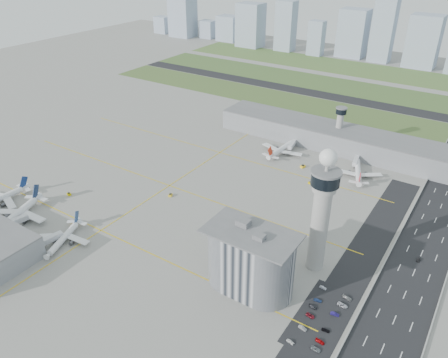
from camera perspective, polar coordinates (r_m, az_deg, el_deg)
The scene contains 55 objects.
ground at distance 249.64m, azimuth -4.45°, elevation -6.30°, with size 1000.00×1000.00×0.00m, color #9B9991.
grass_strip_0 at distance 435.52m, azimuth 11.79°, elevation 9.25°, with size 480.00×50.00×0.08m, color #47602D.
grass_strip_1 at distance 502.80m, azimuth 15.19°, elevation 11.55°, with size 480.00×60.00×0.08m, color #425F2D.
grass_strip_2 at distance 576.66m, azimuth 17.97°, elevation 13.37°, with size 480.00×70.00×0.08m, color #496A32.
runway at distance 468.41m, azimuth 13.59°, elevation 10.47°, with size 480.00×22.00×0.10m, color black.
highway at distance 215.01m, azimuth 21.77°, elevation -15.74°, with size 28.00×500.00×0.10m, color black.
barrier_left at distance 215.90m, azimuth 18.14°, elevation -14.50°, with size 0.60×500.00×1.20m, color #9E9E99.
barrier_right at distance 214.29m, azimuth 25.53°, elevation -16.71°, with size 0.60×500.00×1.20m, color #9E9E99.
landside_road at distance 210.74m, azimuth 14.36°, elevation -15.32°, with size 18.00×260.00×0.08m, color black.
parking_lot at distance 202.84m, azimuth 12.56°, elevation -17.22°, with size 20.00×44.00×0.10m, color black.
taxiway_line_h_0 at distance 255.95m, azimuth -15.78°, elevation -6.48°, with size 260.00×0.60×0.01m, color yellow.
taxiway_line_h_1 at distance 290.71m, azimuth -7.14°, elevation -0.86°, with size 260.00×0.60×0.01m, color yellow.
taxiway_line_h_2 at distance 332.73m, azimuth -0.54°, elevation 3.48°, with size 260.00×0.60×0.01m, color yellow.
taxiway_line_v at distance 290.71m, azimuth -7.14°, elevation -0.86°, with size 0.60×260.00×0.01m, color yellow.
control_tower at distance 206.94m, azimuth 12.66°, elevation -3.59°, with size 14.00×14.00×64.50m.
secondary_tower at distance 347.10m, azimuth 14.85°, elevation 6.99°, with size 8.60×8.60×31.90m.
admin_building at distance 202.71m, azimuth 3.47°, elevation -10.53°, with size 42.00×24.00×33.50m.
terminal_pier at distance 346.80m, azimuth 16.06°, elevation 4.83°, with size 210.00×32.00×15.80m.
airplane_near_b at distance 278.74m, azimuth -25.61°, elevation -3.78°, with size 44.03×37.43×12.33m, color white, non-canonical shape.
airplane_near_c at distance 250.00m, azimuth -20.33°, elevation -6.89°, with size 34.92×29.69×9.78m, color white, non-canonical shape.
airplane_far_a at distance 333.55m, azimuth 7.64°, elevation 4.33°, with size 39.93×33.94×11.18m, color white, non-canonical shape.
airplane_far_b at distance 311.94m, azimuth 17.16°, elevation 1.30°, with size 37.81×32.14×10.59m, color white, non-canonical shape.
jet_bridge_near_1 at distance 271.92m, azimuth -26.84°, elevation -5.80°, with size 14.00×3.00×5.70m, color silver, non-canonical shape.
jet_bridge_near_2 at distance 249.43m, azimuth -23.15°, elevation -8.20°, with size 14.00×3.00×5.70m, color silver, non-canonical shape.
jet_bridge_far_0 at distance 346.73m, azimuth 9.17°, elevation 4.72°, with size 14.00×3.00×5.70m, color silver, non-canonical shape.
jet_bridge_far_1 at distance 331.94m, azimuth 16.97°, elevation 2.60°, with size 14.00×3.00×5.70m, color silver, non-canonical shape.
tug_0 at distance 290.89m, azimuth -24.71°, elevation -3.39°, with size 2.03×2.95×1.71m, color #CF9D07, non-canonical shape.
tug_1 at distance 294.84m, azimuth -19.60°, elevation -1.84°, with size 1.94×2.82×1.64m, color #E3C503, non-canonical shape.
tug_2 at distance 265.61m, azimuth -18.91°, elevation -5.32°, with size 2.42×3.52×2.04m, color #FCA81E, non-canonical shape.
tug_3 at distance 278.73m, azimuth -7.01°, elevation -2.07°, with size 2.01×2.93×1.70m, color yellow, non-canonical shape.
tug_4 at distance 315.62m, azimuth 10.27°, elevation 1.66°, with size 2.36×3.44×2.00m, color yellow, non-canonical shape.
tug_5 at distance 295.82m, azimuth 11.22°, elevation -0.48°, with size 1.89×2.74×1.59m, color #DAB302, non-canonical shape.
car_lot_0 at distance 191.01m, azimuth 8.67°, elevation -20.26°, with size 1.38×3.42×1.17m, color white.
car_lot_1 at distance 196.47m, azimuth 10.21°, elevation -18.60°, with size 1.31×3.75×1.24m, color #959596.
car_lot_2 at distance 201.90m, azimuth 11.21°, elevation -17.10°, with size 1.82×3.95×1.10m, color maroon.
car_lot_3 at distance 205.81m, azimuth 11.56°, elevation -16.02°, with size 1.60×3.94×1.14m, color #27282E.
car_lot_4 at distance 209.03m, azimuth 12.14°, elevation -15.21°, with size 1.46×3.64×1.24m, color navy.
car_lot_5 at distance 215.60m, azimuth 12.79°, elevation -13.67°, with size 1.16×3.32×1.10m, color #B8BAC9.
car_lot_6 at distance 190.34m, azimuth 11.90°, elevation -20.91°, with size 1.89×4.11×1.14m, color gray.
car_lot_7 at distance 193.18m, azimuth 12.42°, elevation -20.01°, with size 1.57×3.85×1.12m, color #B00609.
car_lot_8 at distance 197.60m, azimuth 13.12°, elevation -18.66°, with size 1.40×3.49×1.19m, color black.
car_lot_9 at distance 204.69m, azimuth 14.27°, elevation -16.72°, with size 1.33×3.81×1.26m, color navy.
car_lot_10 at distance 209.32m, azimuth 15.21°, elevation -15.60°, with size 2.16×4.68×1.30m, color silver.
car_lot_11 at distance 213.25m, azimuth 15.78°, elevation -14.69°, with size 1.80×4.42×1.28m, color gray.
car_hw_1 at distance 246.31m, azimuth 24.05°, elevation -9.60°, with size 1.23×3.54×1.17m, color black.
skyline_bldg_0 at distance 780.37m, azimuth -8.02°, elevation 19.33°, with size 24.05×19.24×26.50m, color #9EADC1.
skyline_bldg_1 at distance 744.73m, azimuth -5.43°, elevation 20.53°, with size 37.63×30.10×65.60m, color #9EADC1.
skyline_bldg_2 at distance 734.10m, azimuth -2.13°, elevation 18.96°, with size 22.81×18.25×26.79m, color #9EADC1.
skyline_bldg_3 at distance 712.82m, azimuth 0.61°, elevation 19.08°, with size 32.30×25.84×36.93m, color #9EADC1.
skyline_bldg_4 at distance 672.50m, azimuth 3.48°, elevation 19.43°, with size 35.81×28.65×60.36m, color #9EADC1.
skyline_bldg_5 at distance 650.80m, azimuth 8.07°, elevation 19.17°, with size 25.49×20.39×66.89m, color #9EADC1.
skyline_bldg_6 at distance 632.43m, azimuth 11.96°, elevation 17.56°, with size 20.04×16.03×45.20m, color #9EADC1.
skyline_bldg_7 at distance 634.26m, azimuth 16.50°, elevation 17.80°, with size 35.76×28.61×61.22m, color #9EADC1.
skyline_bldg_8 at distance 616.61m, azimuth 20.15°, elevation 18.01°, with size 26.33×21.06×83.39m, color #9EADC1.
skyline_bldg_9 at distance 609.34m, azimuth 24.61°, elevation 16.03°, with size 36.96×29.57×62.11m, color #9EADC1.
Camera 1 is at (127.40, -158.34, 144.98)m, focal length 35.00 mm.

